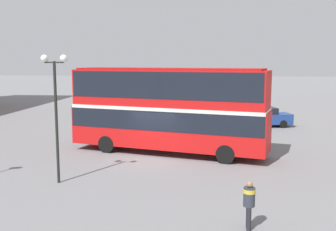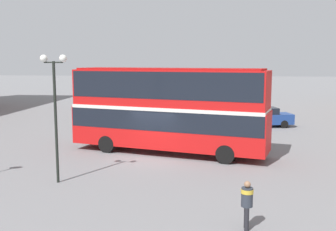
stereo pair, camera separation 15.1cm
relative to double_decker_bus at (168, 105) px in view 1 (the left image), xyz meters
name	(u,v)px [view 1 (the left image)]	position (x,y,z in m)	size (l,w,h in m)	color
ground_plane	(152,159)	(-0.78, -1.38, -2.79)	(240.00, 240.00, 0.00)	slate
double_decker_bus	(168,105)	(0.00, 0.00, 0.00)	(11.56, 5.42, 4.90)	red
pedestrian_foreground	(249,200)	(3.49, -10.09, -1.83)	(0.40, 0.40, 1.58)	#232328
parked_car_kerb_near	(263,117)	(6.81, 9.94, -2.00)	(4.66, 2.64, 1.58)	navy
street_lamp_twin_globe	(55,93)	(-4.26, -5.96, 1.16)	(1.16, 0.32, 5.56)	black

